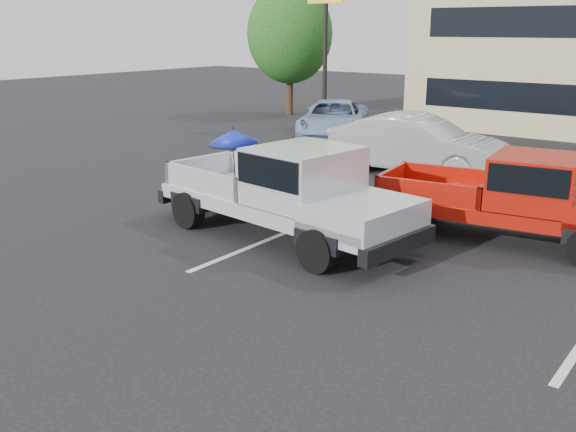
# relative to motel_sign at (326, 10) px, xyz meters

# --- Properties ---
(ground) EXTENTS (90.00, 90.00, 0.00)m
(ground) POSITION_rel_motel_sign_xyz_m (10.00, -14.00, -4.65)
(ground) COLOR black
(ground) RESTS_ON ground
(stripe_left) EXTENTS (0.12, 5.00, 0.01)m
(stripe_left) POSITION_rel_motel_sign_xyz_m (7.00, -12.00, -4.65)
(stripe_left) COLOR silver
(stripe_left) RESTS_ON ground
(motel_sign) EXTENTS (1.60, 0.22, 6.00)m
(motel_sign) POSITION_rel_motel_sign_xyz_m (0.00, 0.00, 0.00)
(motel_sign) COLOR black
(motel_sign) RESTS_ON ground
(tree_left) EXTENTS (3.96, 3.96, 6.02)m
(tree_left) POSITION_rel_motel_sign_xyz_m (-4.00, 3.00, -0.92)
(tree_left) COLOR #332114
(tree_left) RESTS_ON ground
(silver_pickup) EXTENTS (5.90, 2.68, 2.06)m
(silver_pickup) POSITION_rel_motel_sign_xyz_m (7.43, -12.04, -3.60)
(silver_pickup) COLOR black
(silver_pickup) RESTS_ON ground
(red_pickup) EXTENTS (5.40, 2.47, 1.72)m
(red_pickup) POSITION_rel_motel_sign_xyz_m (10.97, -9.45, -3.71)
(red_pickup) COLOR black
(red_pickup) RESTS_ON ground
(silver_sedan) EXTENTS (5.15, 2.19, 1.65)m
(silver_sedan) POSITION_rel_motel_sign_xyz_m (6.59, -5.07, -3.83)
(silver_sedan) COLOR #9FA2A6
(silver_sedan) RESTS_ON ground
(blue_suv) EXTENTS (4.40, 5.58, 1.41)m
(blue_suv) POSITION_rel_motel_sign_xyz_m (1.44, -1.49, -3.95)
(blue_suv) COLOR #839BC3
(blue_suv) RESTS_ON ground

